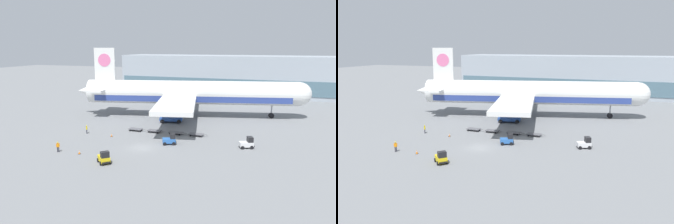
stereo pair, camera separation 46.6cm
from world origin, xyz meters
The scene contains 15 objects.
ground_plane centered at (0.00, 0.00, 0.00)m, with size 400.00×400.00×0.00m, color slate.
terminal_building centered at (7.69, 72.27, 6.99)m, with size 90.00×18.20×14.00m.
airplane_main centered at (-0.14, 27.86, 5.84)m, with size 57.08×48.52×17.00m.
scissor_lift_loader centered at (-1.91, 20.46, 2.02)m, with size 5.77×4.41×5.28m.
baggage_tug_foreground centered at (-2.13, -9.01, 0.88)m, with size 2.74×2.72×2.00m.
baggage_tug_mid centered at (3.85, 3.68, 0.88)m, with size 2.80×2.40×2.00m.
baggage_tug_far centered at (17.21, 6.21, 0.88)m, with size 2.79×2.38×2.00m.
baggage_dolly_lead centered at (-6.10, 10.14, 0.39)m, with size 3.71×1.55×0.48m.
baggage_dolly_second centered at (-1.91, 10.33, 0.39)m, with size 3.71×1.55×0.48m.
baggage_dolly_third centered at (2.65, 10.54, 0.39)m, with size 3.71×1.55×0.48m.
baggage_dolly_trail centered at (6.84, 10.63, 0.39)m, with size 3.71×1.55×0.48m.
ground_crew_near centered at (-12.22, -6.92, 1.05)m, with size 0.48×0.39×1.77m.
ground_crew_far centered at (-14.52, 4.86, 1.02)m, with size 0.42×0.44×1.73m.
traffic_cone_near centered at (-8.27, -6.60, 0.33)m, with size 0.40×0.40×0.68m.
traffic_cone_far centered at (-8.65, 4.55, 0.28)m, with size 0.40×0.40×0.57m.
Camera 2 is at (23.57, -49.57, 17.40)m, focal length 35.00 mm.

